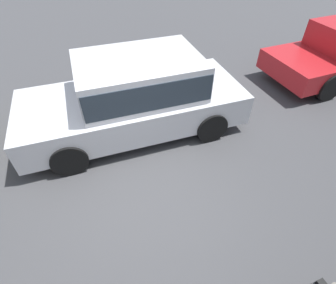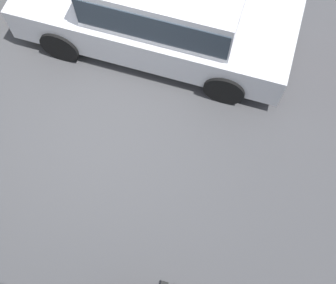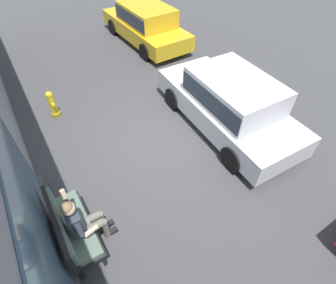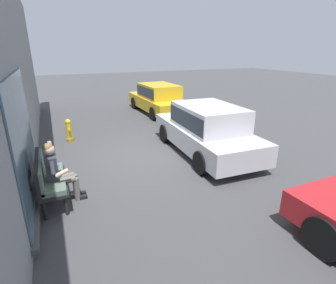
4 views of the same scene
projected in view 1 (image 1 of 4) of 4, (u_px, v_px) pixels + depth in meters
The scene contains 2 objects.
ground_plane at pixel (146, 191), 4.38m from camera, with size 60.00×60.00×0.00m, color #424244.
parked_car_mid at pixel (136, 94), 5.06m from camera, with size 4.41×2.04×1.54m.
Camera 1 is at (0.64, 2.60, 3.58)m, focal length 28.00 mm.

